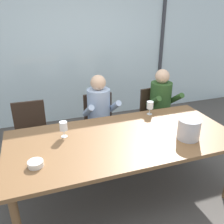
% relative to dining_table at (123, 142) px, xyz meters
% --- Properties ---
extents(ground, '(14.00, 14.00, 0.00)m').
position_rel_dining_table_xyz_m(ground, '(0.00, 1.00, -0.69)').
color(ground, '#4C4742').
extents(window_glass_panel, '(7.62, 0.03, 2.60)m').
position_rel_dining_table_xyz_m(window_glass_panel, '(0.00, 2.28, 0.61)').
color(window_glass_panel, silver).
rests_on(window_glass_panel, ground).
extents(window_mullion_right, '(0.06, 0.06, 2.60)m').
position_rel_dining_table_xyz_m(window_mullion_right, '(1.71, 2.26, 0.61)').
color(window_mullion_right, '#38383D').
rests_on(window_mullion_right, ground).
extents(hillside_vineyard, '(13.62, 2.40, 1.97)m').
position_rel_dining_table_xyz_m(hillside_vineyard, '(0.00, 6.78, 0.30)').
color(hillside_vineyard, '#386633').
rests_on(hillside_vineyard, ground).
extents(dining_table, '(2.42, 1.13, 0.75)m').
position_rel_dining_table_xyz_m(dining_table, '(0.00, 0.00, 0.00)').
color(dining_table, brown).
rests_on(dining_table, ground).
extents(chair_near_curtain, '(0.45, 0.45, 0.89)m').
position_rel_dining_table_xyz_m(chair_near_curtain, '(-0.94, 0.98, -0.17)').
color(chair_near_curtain, '#332319').
rests_on(chair_near_curtain, ground).
extents(chair_left_of_center, '(0.46, 0.46, 0.89)m').
position_rel_dining_table_xyz_m(chair_left_of_center, '(0.03, 0.97, -0.17)').
color(chair_left_of_center, '#332319').
rests_on(chair_left_of_center, ground).
extents(chair_center, '(0.49, 0.49, 0.89)m').
position_rel_dining_table_xyz_m(chair_center, '(0.93, 0.96, -0.17)').
color(chair_center, '#332319').
rests_on(chair_center, ground).
extents(person_pale_blue_shirt, '(0.49, 0.63, 1.20)m').
position_rel_dining_table_xyz_m(person_pale_blue_shirt, '(0.00, 0.84, 0.00)').
color(person_pale_blue_shirt, '#9EB2D1').
rests_on(person_pale_blue_shirt, ground).
extents(person_olive_shirt, '(0.47, 0.62, 1.20)m').
position_rel_dining_table_xyz_m(person_olive_shirt, '(0.98, 0.84, 0.00)').
color(person_olive_shirt, '#2D5123').
rests_on(person_olive_shirt, ground).
extents(ice_bucket_primary, '(0.24, 0.24, 0.22)m').
position_rel_dining_table_xyz_m(ice_bucket_primary, '(0.64, -0.25, 0.18)').
color(ice_bucket_primary, '#B7B7BC').
rests_on(ice_bucket_primary, dining_table).
extents(tasting_bowl, '(0.14, 0.14, 0.05)m').
position_rel_dining_table_xyz_m(tasting_bowl, '(-0.90, -0.22, 0.09)').
color(tasting_bowl, silver).
rests_on(tasting_bowl, dining_table).
extents(wine_glass_by_left_taster, '(0.08, 0.08, 0.17)m').
position_rel_dining_table_xyz_m(wine_glass_by_left_taster, '(-0.59, 0.22, 0.18)').
color(wine_glass_by_left_taster, silver).
rests_on(wine_glass_by_left_taster, dining_table).
extents(wine_glass_near_bucket, '(0.08, 0.08, 0.17)m').
position_rel_dining_table_xyz_m(wine_glass_near_bucket, '(0.55, 0.45, 0.18)').
color(wine_glass_near_bucket, silver).
rests_on(wine_glass_near_bucket, dining_table).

